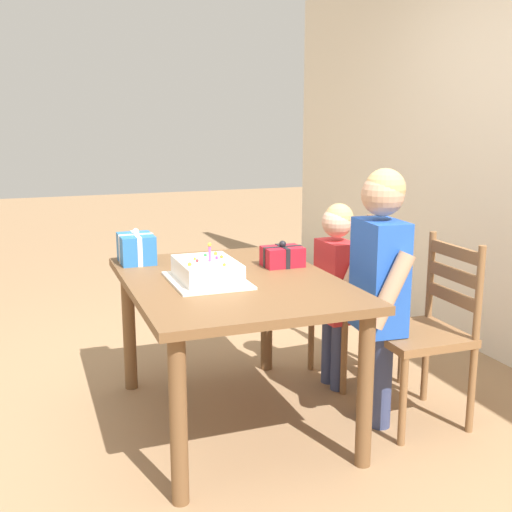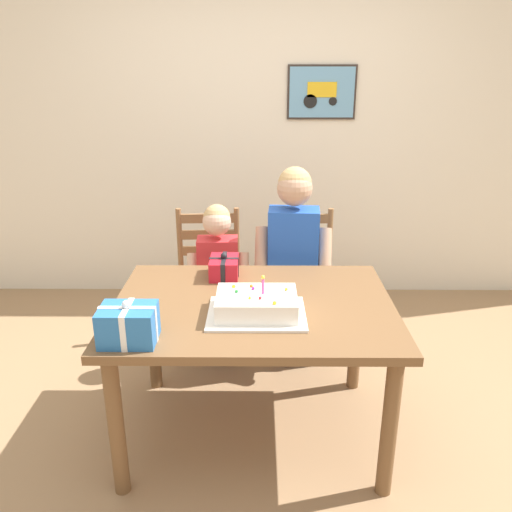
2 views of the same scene
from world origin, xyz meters
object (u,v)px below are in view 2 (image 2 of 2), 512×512
child_younger (218,271)px  birthday_cake (257,305)px  dining_table (253,321)px  gift_box_red_large (224,267)px  child_older (293,250)px  chair_right (301,281)px  chair_left (209,281)px  gift_box_beside_cake (128,325)px

child_younger → birthday_cake: bearing=-73.5°
dining_table → gift_box_red_large: (-0.16, 0.33, 0.15)m
birthday_cake → child_older: bearing=75.0°
dining_table → chair_right: size_ratio=1.44×
birthday_cake → chair_left: 1.12m
gift_box_beside_cake → chair_right: gift_box_beside_cake is taller
birthday_cake → child_older: size_ratio=0.35×
gift_box_red_large → child_older: (0.39, 0.34, -0.02)m
child_older → birthday_cake: bearing=-105.0°
dining_table → child_younger: child_younger is taller
dining_table → child_younger: 0.71m
dining_table → chair_right: bearing=71.3°
birthday_cake → chair_left: birthday_cake is taller
chair_right → dining_table: bearing=-108.7°
birthday_cake → gift_box_beside_cake: bearing=-155.3°
gift_box_beside_cake → child_older: size_ratio=0.18×
chair_left → child_older: child_older is taller
child_older → gift_box_beside_cake: bearing=-125.3°
gift_box_beside_cake → child_younger: child_younger is taller
chair_right → gift_box_beside_cake: bearing=-122.6°
gift_box_beside_cake → child_younger: bearing=74.7°
dining_table → child_older: 0.72m
gift_box_beside_cake → chair_right: bearing=57.4°
dining_table → gift_box_beside_cake: gift_box_beside_cake is taller
gift_box_red_large → child_younger: 0.38m
chair_right → chair_left: bearing=-180.0°
dining_table → birthday_cake: birthday_cake is taller
gift_box_red_large → gift_box_beside_cake: bearing=-116.4°
birthday_cake → gift_box_beside_cake: birthday_cake is taller
child_older → chair_left: bearing=156.9°
dining_table → chair_right: chair_right is taller
gift_box_beside_cake → birthday_cake: bearing=24.7°
chair_right → child_younger: size_ratio=0.88×
dining_table → chair_left: (-0.31, 0.90, -0.17)m
chair_right → child_older: size_ratio=0.73×
child_younger → gift_box_beside_cake: bearing=-105.3°
chair_left → chair_right: same height
dining_table → birthday_cake: (0.02, -0.12, 0.15)m
dining_table → chair_left: bearing=108.8°
gift_box_red_large → gift_box_beside_cake: size_ratio=0.89×
dining_table → child_older: child_older is taller
gift_box_red_large → child_younger: size_ratio=0.20×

